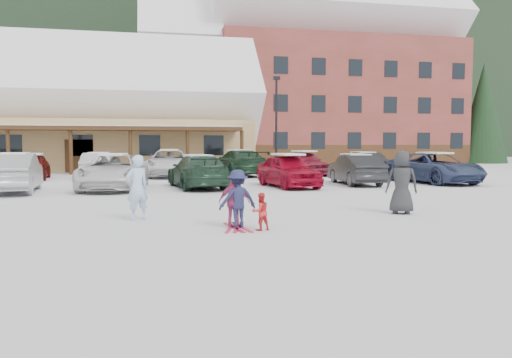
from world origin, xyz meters
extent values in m
plane|color=white|center=(0.00, 0.00, 0.00)|extent=(160.00, 160.00, 0.00)
cube|color=black|center=(0.00, 85.00, 19.00)|extent=(300.00, 70.00, 38.00)
cube|color=tan|center=(-9.00, 28.00, 1.80)|extent=(28.00, 10.00, 3.60)
cube|color=#422814|center=(-9.00, 21.80, 2.90)|extent=(25.20, 2.60, 0.25)
cube|color=white|center=(-9.00, 28.00, 5.54)|extent=(29.12, 9.69, 9.69)
cube|color=brown|center=(16.00, 38.00, 6.00)|extent=(24.00, 14.00, 12.00)
cube|color=brown|center=(0.50, 38.00, 4.50)|extent=(7.00, 12.60, 9.00)
cube|color=white|center=(16.00, 38.00, 14.69)|extent=(24.96, 13.57, 13.57)
cube|color=#422814|center=(16.00, 31.04, 0.90)|extent=(24.00, 0.10, 1.80)
cylinder|color=black|center=(6.53, 23.01, 3.24)|extent=(0.16, 0.16, 6.47)
cube|color=black|center=(6.53, 23.01, 6.60)|extent=(0.50, 0.25, 0.25)
cylinder|color=black|center=(30.00, 32.00, 0.66)|extent=(0.60, 0.60, 1.32)
cone|color=black|center=(30.00, 32.00, 6.27)|extent=(4.84, 4.84, 9.90)
cylinder|color=black|center=(6.00, 44.00, 0.54)|extent=(0.60, 0.60, 1.08)
cone|color=black|center=(6.00, 44.00, 5.13)|extent=(3.96, 3.96, 8.10)
cylinder|color=black|center=(34.00, 46.00, 0.69)|extent=(0.60, 0.60, 1.38)
cone|color=black|center=(34.00, 46.00, 6.55)|extent=(5.06, 5.06, 10.35)
imported|color=#B1D0F2|center=(-2.77, 1.00, 0.83)|extent=(0.72, 0.65, 1.66)
imported|color=red|center=(-0.05, -1.12, 0.42)|extent=(0.48, 0.42, 0.85)
imported|color=#1E2246|center=(-0.50, -0.70, 0.67)|extent=(0.93, 0.62, 1.34)
cube|color=#C61C3F|center=(-0.50, -0.70, 0.01)|extent=(0.40, 1.41, 0.03)
imported|color=#AA376B|center=(-0.57, -0.68, 0.61)|extent=(0.77, 0.49, 1.22)
cube|color=#C61C3F|center=(-0.57, -0.68, 0.01)|extent=(0.59, 1.40, 0.03)
imported|color=#292A2C|center=(4.33, 0.64, 0.88)|extent=(1.00, 0.84, 1.76)
imported|color=#9E9FA2|center=(-7.69, 9.35, 0.77)|extent=(2.07, 4.83, 1.55)
imported|color=silver|center=(-3.93, 9.85, 0.75)|extent=(2.95, 5.57, 1.49)
imported|color=#1E3A29|center=(-0.40, 9.83, 0.71)|extent=(2.62, 5.12, 1.42)
imported|color=#A50923|center=(3.57, 9.42, 0.73)|extent=(2.29, 4.50, 1.47)
imported|color=black|center=(7.07, 10.11, 0.71)|extent=(1.77, 4.40, 1.42)
imported|color=navy|center=(11.23, 10.17, 0.74)|extent=(3.18, 5.63, 1.49)
imported|color=#610F0D|center=(-8.64, 16.92, 0.69)|extent=(2.00, 4.19, 1.38)
imported|color=#B8B9BD|center=(-5.18, 16.87, 0.71)|extent=(1.63, 4.37, 1.43)
imported|color=white|center=(-1.29, 17.56, 0.79)|extent=(3.08, 5.86, 1.57)
imported|color=#193321|center=(2.80, 17.54, 0.77)|extent=(2.98, 5.59, 1.54)
imported|color=maroon|center=(6.74, 17.08, 0.74)|extent=(2.42, 4.58, 1.48)
imported|color=black|center=(10.31, 16.45, 0.70)|extent=(1.56, 4.28, 1.40)
camera|label=1|loc=(-2.48, -11.89, 1.95)|focal=35.00mm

